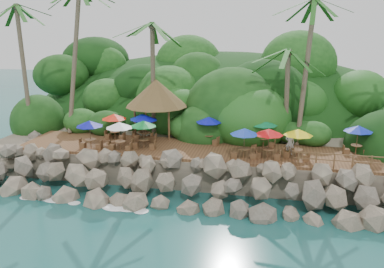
# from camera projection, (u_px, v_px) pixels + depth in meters

# --- Properties ---
(ground) EXTENTS (140.00, 140.00, 0.00)m
(ground) POSITION_uv_depth(u_px,v_px,m) (172.00, 213.00, 24.40)
(ground) COLOR #19514F
(ground) RESTS_ON ground
(land_base) EXTENTS (32.00, 25.20, 2.10)m
(land_base) POSITION_uv_depth(u_px,v_px,m) (213.00, 131.00, 39.22)
(land_base) COLOR gray
(land_base) RESTS_ON ground
(jungle_hill) EXTENTS (44.80, 28.00, 15.40)m
(jungle_hill) POSITION_uv_depth(u_px,v_px,m) (223.00, 123.00, 46.58)
(jungle_hill) COLOR #143811
(jungle_hill) RESTS_ON ground
(seawall) EXTENTS (29.00, 4.00, 2.30)m
(seawall) POSITION_uv_depth(u_px,v_px,m) (179.00, 183.00, 25.99)
(seawall) COLOR gray
(seawall) RESTS_ON ground
(terrace) EXTENTS (26.00, 5.00, 0.20)m
(terrace) POSITION_uv_depth(u_px,v_px,m) (192.00, 150.00, 29.48)
(terrace) COLOR brown
(terrace) RESTS_ON land_base
(jungle_foliage) EXTENTS (44.00, 16.00, 12.00)m
(jungle_foliage) POSITION_uv_depth(u_px,v_px,m) (211.00, 144.00, 38.56)
(jungle_foliage) COLOR #143811
(jungle_foliage) RESTS_ON ground
(foam_line) EXTENTS (25.20, 0.80, 0.06)m
(foam_line) POSITION_uv_depth(u_px,v_px,m) (173.00, 210.00, 24.68)
(foam_line) COLOR white
(foam_line) RESTS_ON ground
(palms) EXTENTS (36.65, 7.05, 12.99)m
(palms) POSITION_uv_depth(u_px,v_px,m) (202.00, 13.00, 29.61)
(palms) COLOR brown
(palms) RESTS_ON ground
(palapa) EXTENTS (5.06, 5.06, 4.60)m
(palapa) POSITION_uv_depth(u_px,v_px,m) (156.00, 93.00, 32.26)
(palapa) COLOR brown
(palapa) RESTS_ON ground
(dining_clusters) EXTENTS (20.80, 4.93, 2.13)m
(dining_clusters) POSITION_uv_depth(u_px,v_px,m) (197.00, 126.00, 28.83)
(dining_clusters) COLOR brown
(dining_clusters) RESTS_ON terrace
(railing) EXTENTS (8.30, 0.10, 1.00)m
(railing) POSITION_uv_depth(u_px,v_px,m) (362.00, 161.00, 24.84)
(railing) COLOR brown
(railing) RESTS_ON terrace
(waiter) EXTENTS (0.66, 0.48, 1.69)m
(waiter) POSITION_uv_depth(u_px,v_px,m) (290.00, 143.00, 27.88)
(waiter) COLOR silver
(waiter) RESTS_ON terrace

